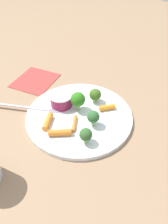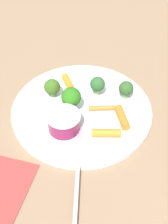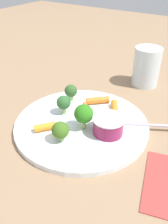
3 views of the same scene
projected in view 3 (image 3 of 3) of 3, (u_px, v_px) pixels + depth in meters
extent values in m
plane|color=#8F7153|center=(81.00, 126.00, 0.53)|extent=(2.40, 2.40, 0.00)
cylinder|color=white|center=(81.00, 124.00, 0.52)|extent=(0.29, 0.29, 0.01)
cylinder|color=maroon|center=(109.00, 125.00, 0.48)|extent=(0.06, 0.06, 0.03)
cylinder|color=silver|center=(109.00, 118.00, 0.47)|extent=(0.06, 0.06, 0.00)
cylinder|color=#97BB66|center=(84.00, 124.00, 0.50)|extent=(0.01, 0.01, 0.02)
sphere|color=#2C741A|center=(84.00, 114.00, 0.48)|extent=(0.04, 0.04, 0.04)
cylinder|color=#94C36B|center=(64.00, 110.00, 0.55)|extent=(0.01, 0.01, 0.02)
sphere|color=#2F612F|center=(64.00, 103.00, 0.53)|extent=(0.03, 0.03, 0.03)
cylinder|color=#8DC074|center=(71.00, 97.00, 0.59)|extent=(0.01, 0.01, 0.01)
sphere|color=#325B28|center=(71.00, 91.00, 0.58)|extent=(0.03, 0.03, 0.03)
cylinder|color=#93AA6E|center=(62.00, 138.00, 0.47)|extent=(0.01, 0.01, 0.01)
sphere|color=#3D671F|center=(61.00, 131.00, 0.45)|extent=(0.03, 0.03, 0.03)
cylinder|color=orange|center=(98.00, 100.00, 0.58)|extent=(0.05, 0.05, 0.02)
cylinder|color=orange|center=(45.00, 127.00, 0.49)|extent=(0.04, 0.04, 0.02)
cylinder|color=orange|center=(115.00, 108.00, 0.55)|extent=(0.04, 0.06, 0.02)
cylinder|color=orange|center=(85.00, 110.00, 0.55)|extent=(0.04, 0.05, 0.01)
cube|color=#BBABBF|center=(160.00, 126.00, 0.51)|extent=(0.15, 0.09, 0.00)
cube|color=#BBABBF|center=(114.00, 125.00, 0.51)|extent=(0.03, 0.02, 0.00)
cube|color=#BBABBF|center=(114.00, 124.00, 0.51)|extent=(0.03, 0.02, 0.00)
cube|color=#BBABBF|center=(114.00, 123.00, 0.52)|extent=(0.03, 0.02, 0.00)
cube|color=#BBABBF|center=(114.00, 122.00, 0.52)|extent=(0.03, 0.02, 0.00)
cylinder|color=silver|center=(146.00, 67.00, 0.67)|extent=(0.07, 0.07, 0.11)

